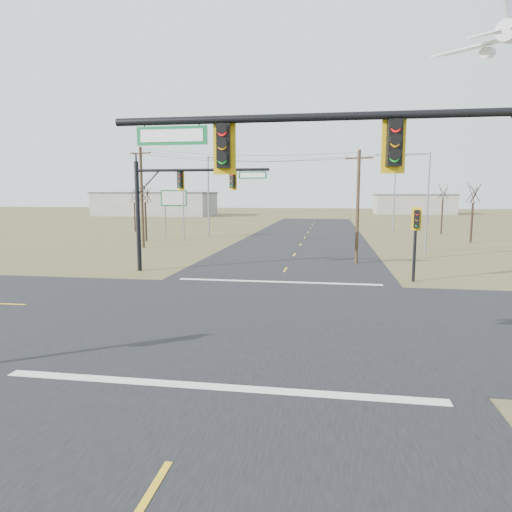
{
  "coord_description": "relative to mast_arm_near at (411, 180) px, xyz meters",
  "views": [
    {
      "loc": [
        2.95,
        -18.76,
        5.11
      ],
      "look_at": [
        -0.26,
        1.0,
        2.42
      ],
      "focal_mm": 32.0,
      "sensor_mm": 36.0,
      "label": 1
    }
  ],
  "objects": [
    {
      "name": "ground",
      "position": [
        -4.76,
        7.74,
        -5.45
      ],
      "size": [
        320.0,
        320.0,
        0.0
      ],
      "primitive_type": "plane",
      "color": "brown",
      "rests_on": "ground"
    },
    {
      "name": "road_ew",
      "position": [
        -4.76,
        7.74,
        -5.44
      ],
      "size": [
        160.0,
        14.0,
        0.02
      ],
      "primitive_type": "cube",
      "color": "black",
      "rests_on": "ground"
    },
    {
      "name": "road_ns",
      "position": [
        -4.76,
        7.74,
        -5.44
      ],
      "size": [
        14.0,
        160.0,
        0.02
      ],
      "primitive_type": "cube",
      "color": "black",
      "rests_on": "ground"
    },
    {
      "name": "stop_bar_near",
      "position": [
        -4.76,
        0.24,
        -5.42
      ],
      "size": [
        12.0,
        0.4,
        0.01
      ],
      "primitive_type": "cube",
      "color": "silver",
      "rests_on": "road_ns"
    },
    {
      "name": "stop_bar_far",
      "position": [
        -4.76,
        15.24,
        -5.42
      ],
      "size": [
        12.0,
        0.4,
        0.01
      ],
      "primitive_type": "cube",
      "color": "silver",
      "rests_on": "road_ns"
    },
    {
      "name": "mast_arm_near",
      "position": [
        0.0,
        0.0,
        0.0
      ],
      "size": [
        10.87,
        0.47,
        7.51
      ],
      "rotation": [
        0.0,
        0.0,
        0.13
      ],
      "color": "black",
      "rests_on": "ground"
    },
    {
      "name": "mast_arm_far",
      "position": [
        -11.61,
        17.92,
        -0.19
      ],
      "size": [
        9.01,
        0.57,
        7.3
      ],
      "rotation": [
        0.0,
        0.0,
        -0.35
      ],
      "color": "black",
      "rests_on": "ground"
    },
    {
      "name": "pedestal_signal_ne",
      "position": [
        3.15,
        16.66,
        -2.22
      ],
      "size": [
        0.62,
        0.53,
        4.42
      ],
      "rotation": [
        0.0,
        0.0,
        -0.16
      ],
      "color": "black",
      "rests_on": "ground"
    },
    {
      "name": "utility_pole_near",
      "position": [
        0.19,
        23.58,
        -1.06
      ],
      "size": [
        2.01,
        0.65,
        8.37
      ],
      "rotation": [
        0.0,
        0.0,
        -0.26
      ],
      "color": "#44311D",
      "rests_on": "ground"
    },
    {
      "name": "utility_pole_far",
      "position": [
        -19.76,
        30.87,
        -0.45
      ],
      "size": [
        2.3,
        0.74,
        9.64
      ],
      "rotation": [
        0.0,
        0.0,
        -0.27
      ],
      "color": "#44311D",
      "rests_on": "ground"
    },
    {
      "name": "highway_sign",
      "position": [
        -20.03,
        40.82,
        -1.41
      ],
      "size": [
        2.92,
        0.96,
        5.67
      ],
      "rotation": [
        0.0,
        0.0,
        0.3
      ],
      "color": "gray",
      "rests_on": "ground"
    },
    {
      "name": "streetlight_a",
      "position": [
        6.37,
        30.86,
        -0.51
      ],
      "size": [
        2.45,
        0.26,
        8.81
      ],
      "rotation": [
        0.0,
        0.0,
        -0.09
      ],
      "color": "gray",
      "rests_on": "ground"
    },
    {
      "name": "streetlight_b",
      "position": [
        6.55,
        53.92,
        0.58
      ],
      "size": [
        3.0,
        0.39,
        10.73
      ],
      "rotation": [
        0.0,
        0.0,
        -0.23
      ],
      "color": "gray",
      "rests_on": "ground"
    },
    {
      "name": "streetlight_c",
      "position": [
        -16.59,
        44.41,
        0.1
      ],
      "size": [
        2.77,
        0.41,
        9.88
      ],
      "rotation": [
        0.0,
        0.0,
        -0.34
      ],
      "color": "gray",
      "rests_on": "ground"
    },
    {
      "name": "bare_tree_a",
      "position": [
        -21.99,
        36.94,
        -0.1
      ],
      "size": [
        3.55,
        3.55,
        6.76
      ],
      "rotation": [
        0.0,
        0.0,
        -0.35
      ],
      "color": "black",
      "rests_on": "ground"
    },
    {
      "name": "bare_tree_b",
      "position": [
        -28.81,
        49.33,
        -0.47
      ],
      "size": [
        2.44,
        2.44,
        6.22
      ],
      "rotation": [
        0.0,
        0.0,
        0.0
      ],
      "color": "black",
      "rests_on": "ground"
    },
    {
      "name": "bare_tree_c",
      "position": [
        13.24,
        41.04,
        -0.07
      ],
      "size": [
        3.79,
        3.79,
        6.86
      ],
      "rotation": [
        0.0,
        0.0,
        0.39
      ],
      "color": "black",
      "rests_on": "ground"
    },
    {
      "name": "bare_tree_d",
      "position": [
        12.62,
        51.72,
        0.02
      ],
      "size": [
        3.0,
        3.0,
        6.8
      ],
      "rotation": [
        0.0,
        0.0,
        0.18
      ],
      "color": "black",
      "rests_on": "ground"
    },
    {
      "name": "warehouse_left",
      "position": [
        -44.76,
        97.74,
        -2.7
      ],
      "size": [
        28.0,
        14.0,
        5.5
      ],
      "primitive_type": "cube",
      "color": "#A39E91",
      "rests_on": "ground"
    },
    {
      "name": "warehouse_mid",
      "position": [
        20.24,
        117.74,
        -2.95
      ],
      "size": [
        20.0,
        12.0,
        5.0
      ],
      "primitive_type": "cube",
      "color": "#A39E91",
      "rests_on": "ground"
    }
  ]
}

